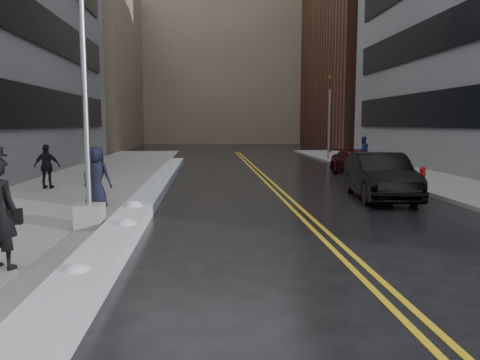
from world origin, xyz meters
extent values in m
plane|color=black|center=(0.00, 0.00, 0.00)|extent=(160.00, 160.00, 0.00)
cube|color=gray|center=(-5.75, 10.00, 0.07)|extent=(5.50, 50.00, 0.15)
cube|color=gray|center=(10.00, 10.00, 0.07)|extent=(4.00, 50.00, 0.15)
cube|color=gold|center=(2.35, 10.00, 0.00)|extent=(0.12, 50.00, 0.01)
cube|color=gold|center=(2.65, 10.00, 0.00)|extent=(0.12, 50.00, 0.01)
cube|color=silver|center=(-2.45, 8.00, 0.17)|extent=(0.90, 30.00, 0.34)
cube|color=gray|center=(-15.50, 44.00, 9.00)|extent=(14.00, 22.00, 18.00)
cube|color=#562D21|center=(19.00, 42.00, 14.00)|extent=(14.00, 20.00, 28.00)
cube|color=gray|center=(2.00, 60.00, 11.00)|extent=(36.00, 16.00, 22.00)
cube|color=gray|center=(-3.30, 2.00, 0.45)|extent=(0.65, 0.65, 0.60)
cylinder|color=gray|center=(-3.30, 2.00, 4.25)|extent=(0.14, 0.14, 7.00)
cylinder|color=maroon|center=(9.00, 10.00, 0.45)|extent=(0.24, 0.24, 0.60)
sphere|color=maroon|center=(9.00, 10.00, 0.75)|extent=(0.26, 0.26, 0.26)
cylinder|color=maroon|center=(9.00, 10.00, 0.50)|extent=(0.25, 0.10, 0.10)
cylinder|color=gray|center=(8.50, 24.00, 2.65)|extent=(0.14, 0.14, 5.00)
imported|color=#594C0C|center=(8.50, 24.00, 5.65)|extent=(0.16, 0.20, 1.00)
imported|color=black|center=(-4.06, -1.18, 1.16)|extent=(0.87, 0.74, 2.02)
imported|color=black|center=(-3.82, 5.06, 1.10)|extent=(1.05, 0.82, 1.90)
imported|color=black|center=(-6.74, 9.38, 1.03)|extent=(1.06, 0.49, 1.77)
imported|color=navy|center=(9.28, 18.74, 1.05)|extent=(0.95, 0.79, 1.79)
imported|color=black|center=(5.90, 6.85, 0.83)|extent=(2.31, 5.23, 1.67)
imported|color=#36080D|center=(7.50, 14.26, 0.67)|extent=(2.20, 4.71, 1.33)
camera|label=1|loc=(-0.39, -9.64, 2.74)|focal=35.00mm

